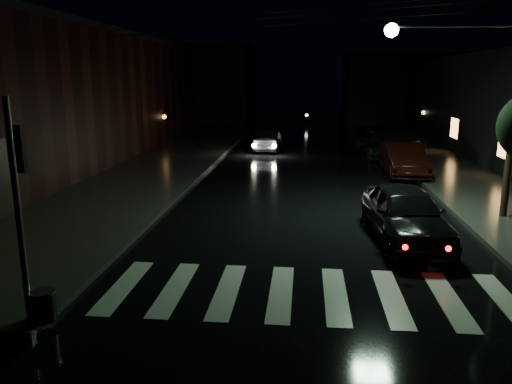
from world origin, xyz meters
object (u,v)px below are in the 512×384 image
(parked_car_b, at_px, (403,159))
(oncoming_car, at_px, (268,141))
(parked_car_c, at_px, (384,145))
(parked_car_d, at_px, (373,138))
(parked_car_a, at_px, (405,214))

(parked_car_b, bearing_deg, oncoming_car, 132.94)
(parked_car_c, height_order, oncoming_car, parked_car_c)
(parked_car_b, distance_m, parked_car_c, 6.10)
(parked_car_c, relative_size, parked_car_d, 0.91)
(parked_car_a, xyz_separation_m, parked_car_c, (1.80, 16.13, -0.11))
(oncoming_car, bearing_deg, parked_car_a, 108.27)
(parked_car_c, height_order, parked_car_d, parked_car_d)
(parked_car_a, height_order, parked_car_d, parked_car_a)
(parked_car_a, bearing_deg, oncoming_car, 102.08)
(parked_car_a, bearing_deg, parked_car_d, 80.83)
(parked_car_c, xyz_separation_m, oncoming_car, (-7.10, 1.59, -0.03))
(parked_car_a, xyz_separation_m, parked_car_b, (1.80, 10.04, -0.00))
(parked_car_b, relative_size, parked_car_c, 1.01)
(parked_car_a, height_order, parked_car_b, parked_car_a)
(parked_car_a, bearing_deg, parked_car_b, 75.26)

